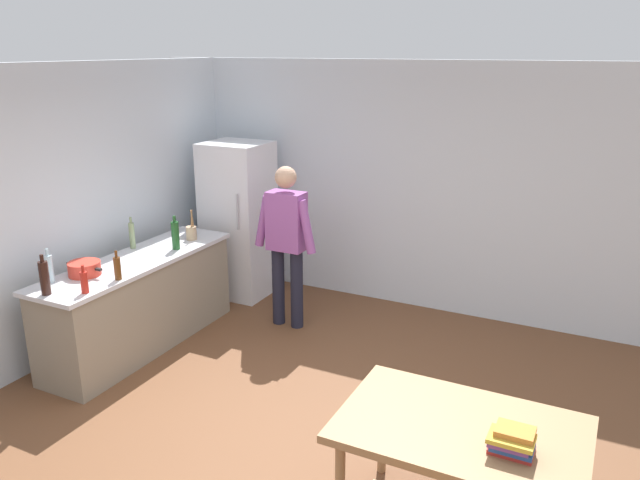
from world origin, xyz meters
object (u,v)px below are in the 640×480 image
at_px(bottle_vinegar_tall, 132,235).
at_px(book_stack, 512,442).
at_px(bottle_wine_green, 175,235).
at_px(utensil_jar, 191,232).
at_px(bottle_beer_brown, 117,268).
at_px(bottle_sauce_red, 84,282).
at_px(bottle_wine_dark, 44,278).
at_px(refrigerator, 239,220).
at_px(person, 286,236).
at_px(bottle_water_clear, 49,268).
at_px(dining_table, 461,437).
at_px(cooking_pot, 84,269).

relative_size(bottle_vinegar_tall, book_stack, 1.34).
bearing_deg(bottle_wine_green, utensil_jar, 100.67).
height_order(bottle_beer_brown, bottle_sauce_red, bottle_beer_brown).
bearing_deg(utensil_jar, bottle_wine_green, -79.33).
bearing_deg(utensil_jar, bottle_wine_dark, -93.98).
height_order(refrigerator, bottle_beer_brown, refrigerator).
bearing_deg(bottle_vinegar_tall, person, 31.65).
bearing_deg(bottle_vinegar_tall, bottle_water_clear, -88.23).
height_order(bottle_wine_dark, book_stack, bottle_wine_dark).
distance_m(dining_table, cooking_pot, 3.55).
height_order(cooking_pot, bottle_sauce_red, bottle_sauce_red).
relative_size(person, utensil_jar, 5.31).
height_order(refrigerator, person, refrigerator).
distance_m(bottle_vinegar_tall, bottle_sauce_red, 1.18).
bearing_deg(cooking_pot, bottle_beer_brown, 8.00).
relative_size(bottle_wine_green, bottle_vinegar_tall, 1.06).
distance_m(bottle_wine_dark, bottle_sauce_red, 0.31).
bearing_deg(bottle_wine_dark, refrigerator, 87.09).
height_order(bottle_wine_green, bottle_water_clear, bottle_wine_green).
xyz_separation_m(cooking_pot, bottle_sauce_red, (0.32, -0.30, 0.04)).
distance_m(person, bottle_water_clear, 2.24).
bearing_deg(refrigerator, bottle_wine_dark, -92.91).
height_order(cooking_pot, bottle_wine_dark, bottle_wine_dark).
bearing_deg(person, bottle_water_clear, -124.68).
bearing_deg(dining_table, person, 137.59).
relative_size(refrigerator, bottle_wine_dark, 5.29).
bearing_deg(bottle_sauce_red, refrigerator, 92.95).
bearing_deg(dining_table, utensil_jar, 150.96).
relative_size(refrigerator, cooking_pot, 4.50).
distance_m(bottle_wine_green, bottle_vinegar_tall, 0.44).
bearing_deg(bottle_vinegar_tall, bottle_wine_green, 22.52).
bearing_deg(bottle_beer_brown, bottle_water_clear, -146.83).
bearing_deg(bottle_water_clear, bottle_vinegar_tall, 91.77).
bearing_deg(bottle_beer_brown, bottle_sauce_red, -93.27).
height_order(bottle_wine_dark, bottle_wine_green, same).
bearing_deg(bottle_wine_green, bottle_beer_brown, -83.93).
bearing_deg(bottle_sauce_red, bottle_beer_brown, 86.73).
height_order(refrigerator, bottle_vinegar_tall, refrigerator).
bearing_deg(person, bottle_vinegar_tall, -148.35).
height_order(cooking_pot, bottle_vinegar_tall, bottle_vinegar_tall).
bearing_deg(bottle_wine_dark, bottle_water_clear, 132.36).
xyz_separation_m(bottle_beer_brown, bottle_sauce_red, (-0.02, -0.35, -0.01)).
distance_m(bottle_water_clear, bottle_sauce_red, 0.45).
height_order(dining_table, cooking_pot, cooking_pot).
bearing_deg(book_stack, bottle_wine_green, 155.17).
xyz_separation_m(cooking_pot, bottle_vinegar_tall, (-0.16, 0.78, 0.08)).
height_order(bottle_wine_green, book_stack, bottle_wine_green).
bearing_deg(person, book_stack, -40.70).
bearing_deg(bottle_sauce_red, cooking_pot, 136.67).
height_order(refrigerator, dining_table, refrigerator).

